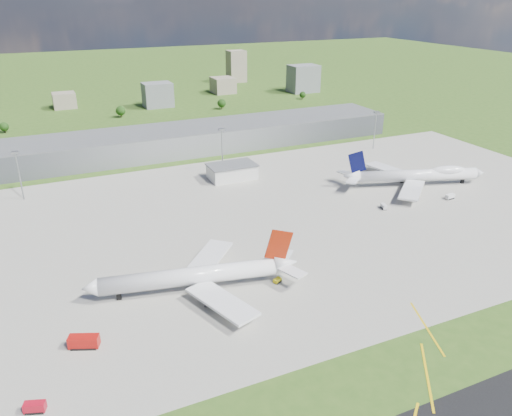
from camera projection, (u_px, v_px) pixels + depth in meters
name	position (u px, v px, depth m)	size (l,w,h in m)	color
ground	(189.00, 157.00, 325.22)	(1400.00, 1400.00, 0.00)	#33551A
apron	(279.00, 218.00, 237.07)	(360.00, 190.00, 0.08)	#99978B
terminal	(182.00, 140.00, 334.77)	(300.00, 42.00, 15.00)	gray
ops_building	(232.00, 172.00, 285.63)	(26.00, 16.00, 8.00)	silver
mast_west	(18.00, 167.00, 251.10)	(3.50, 2.00, 25.90)	gray
mast_center	(222.00, 142.00, 292.70)	(3.50, 2.00, 25.90)	gray
mast_east	(375.00, 123.00, 334.30)	(3.50, 2.00, 25.90)	gray
airliner_red_twin	(197.00, 276.00, 177.85)	(76.24, 58.65, 21.04)	white
airliner_blue_quad	(417.00, 175.00, 274.74)	(78.52, 60.17, 21.06)	white
fire_truck	(84.00, 342.00, 150.10)	(9.59, 6.56, 3.94)	#AB100C
crash_tender	(35.00, 407.00, 127.14)	(5.81, 3.94, 2.85)	#AB0C1D
tug_yellow	(277.00, 281.00, 184.01)	(3.70, 3.11, 1.64)	#CAB80B
van_white_near	(384.00, 207.00, 246.49)	(3.18, 4.87, 2.33)	silver
van_white_far	(450.00, 197.00, 258.28)	(5.02, 2.67, 2.52)	white
bldg_cw	(64.00, 100.00, 458.50)	(20.00, 18.00, 14.00)	gray
bldg_c	(158.00, 95.00, 462.09)	(26.00, 20.00, 22.00)	slate
bldg_ce	(223.00, 85.00, 526.97)	(22.00, 24.00, 16.00)	gray
bldg_e	(303.00, 79.00, 529.76)	(30.00, 22.00, 28.00)	slate
bldg_tall_e	(236.00, 66.00, 588.24)	(20.00, 18.00, 36.00)	gray
tree_w	(4.00, 127.00, 377.78)	(6.75, 6.75, 8.25)	#382314
tree_c	(121.00, 111.00, 423.96)	(8.10, 8.10, 9.90)	#382314
tree_e	(222.00, 103.00, 453.94)	(7.65, 7.65, 9.35)	#382314
tree_far_e	(303.00, 95.00, 496.72)	(6.30, 6.30, 7.70)	#382314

